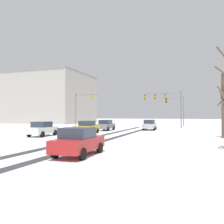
% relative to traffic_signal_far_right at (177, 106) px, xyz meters
% --- Properties ---
extents(wheel_track_left_lane, '(0.80, 39.46, 0.01)m').
position_rel_traffic_signal_far_right_xyz_m(wheel_track_left_lane, '(-6.65, -27.89, -4.38)').
color(wheel_track_left_lane, '#38383D').
rests_on(wheel_track_left_lane, ground).
extents(wheel_track_right_lane, '(0.75, 39.46, 0.01)m').
position_rel_traffic_signal_far_right_xyz_m(wheel_track_right_lane, '(-4.42, -27.89, -4.38)').
color(wheel_track_right_lane, '#38383D').
rests_on(wheel_track_right_lane, ground).
extents(sidewalk_kerb_right, '(4.00, 39.46, 0.12)m').
position_rel_traffic_signal_far_right_xyz_m(sidewalk_kerb_right, '(2.81, -29.69, -4.32)').
color(sidewalk_kerb_right, white).
rests_on(sidewalk_kerb_right, ground).
extents(traffic_signal_far_right, '(5.30, 0.43, 6.50)m').
position_rel_traffic_signal_far_right_xyz_m(traffic_signal_far_right, '(0.00, 0.00, 0.00)').
color(traffic_signal_far_right, slate).
rests_on(traffic_signal_far_right, ground).
extents(traffic_signal_near_left, '(4.73, 0.38, 6.50)m').
position_rel_traffic_signal_far_right_xyz_m(traffic_signal_near_left, '(-16.17, -13.96, -0.04)').
color(traffic_signal_near_left, slate).
rests_on(traffic_signal_near_left, ground).
extents(traffic_signal_near_right, '(6.64, 0.53, 6.50)m').
position_rel_traffic_signal_far_right_xyz_m(traffic_signal_near_right, '(-1.23, -11.87, 0.43)').
color(traffic_signal_near_right, slate).
rests_on(traffic_signal_near_right, ground).
extents(car_silver_lead, '(1.95, 4.16, 1.62)m').
position_rel_traffic_signal_far_right_xyz_m(car_silver_lead, '(-3.15, -16.65, -3.56)').
color(car_silver_lead, '#B7BABF').
rests_on(car_silver_lead, ground).
extents(car_grey_second, '(1.87, 4.12, 1.62)m').
position_rel_traffic_signal_far_right_xyz_m(car_grey_second, '(-9.32, -19.77, -3.56)').
color(car_grey_second, slate).
rests_on(car_grey_second, ground).
extents(car_yellow_cab_third, '(1.92, 4.14, 1.62)m').
position_rel_traffic_signal_far_right_xyz_m(car_yellow_cab_third, '(-9.26, -26.62, -3.56)').
color(car_yellow_cab_third, yellow).
rests_on(car_yellow_cab_third, ground).
extents(car_white_fourth, '(1.91, 4.14, 1.62)m').
position_rel_traffic_signal_far_right_xyz_m(car_white_fourth, '(-12.58, -31.32, -3.56)').
color(car_white_fourth, silver).
rests_on(car_white_fourth, ground).
extents(car_red_fifth, '(1.90, 4.13, 1.62)m').
position_rel_traffic_signal_far_right_xyz_m(car_red_fifth, '(-3.06, -41.50, -3.56)').
color(car_red_fifth, red).
rests_on(car_red_fifth, ground).
extents(bare_tree_sidewalk_mid, '(1.68, 1.50, 7.31)m').
position_rel_traffic_signal_far_right_xyz_m(bare_tree_sidewalk_mid, '(6.18, -27.35, -0.69)').
color(bare_tree_sidewalk_mid, brown).
rests_on(bare_tree_sidewalk_mid, ground).
extents(office_building_far_left_block, '(22.76, 21.31, 14.83)m').
position_rel_traffic_signal_far_right_xyz_m(office_building_far_left_block, '(-38.39, 9.72, 3.04)').
color(office_building_far_left_block, '#B2ADA3').
rests_on(office_building_far_left_block, ground).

